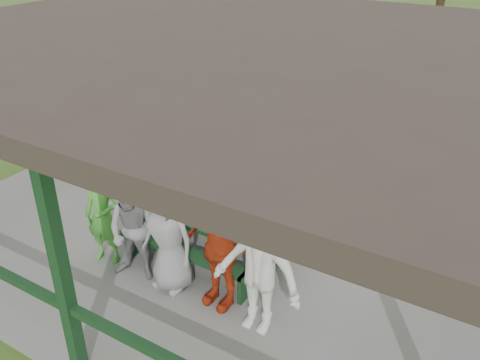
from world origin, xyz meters
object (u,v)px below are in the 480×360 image
Objects in this scene: contestant_red at (219,249)px; pickup_truck at (437,90)px; picnic_table_far at (267,180)px; spectator_lblue at (267,147)px; spectator_blue at (226,121)px; contestant_grey_left at (134,231)px; contestant_green at (103,216)px; picnic_table_near at (206,232)px; spectator_grey at (376,170)px; farm_trailer at (344,69)px; contestant_grey_mid at (169,236)px; contestant_white_fedora at (257,269)px.

contestant_red reaches higher than pickup_truck.
picnic_table_far is 0.90m from spectator_lblue.
spectator_blue is 0.30× the size of pickup_truck.
contestant_green is at bearing 161.03° from contestant_grey_left.
picnic_table_near is 8.71m from pickup_truck.
spectator_grey reaches higher than picnic_table_near.
contestant_grey_mid is at bearing -92.86° from farm_trailer.
contestant_grey_left is at bearing -122.88° from picnic_table_near.
contestant_red is at bearing -11.02° from contestant_green.
contestant_grey_mid is at bearing 72.55° from spectator_lblue.
spectator_blue is (-2.55, 4.12, -0.07)m from contestant_red.
contestant_grey_left is at bearing -167.84° from contestant_grey_mid.
spectator_lblue is 2.16m from spectator_grey.
pickup_truck is (3.34, 5.22, -0.15)m from spectator_blue.
farm_trailer is (0.40, 6.03, -0.22)m from spectator_blue.
spectator_lblue is at bearing 63.42° from contestant_green.
contestant_green reaches higher than spectator_lblue.
contestant_white_fedora is (2.04, -0.01, 0.15)m from contestant_grey_left.
pickup_truck is at bearing -99.42° from spectator_grey.
contestant_green is 1.25m from contestant_grey_mid.
spectator_blue is 6.05m from farm_trailer.
spectator_blue is (-1.76, 4.19, -0.03)m from contestant_grey_mid.
contestant_white_fedora is 10.71m from farm_trailer.
spectator_blue reaches higher than spectator_lblue.
pickup_truck is at bearing 76.62° from picnic_table_far.
contestant_grey_mid is 1.48m from contestant_white_fedora.
contestant_grey_left is at bearing -167.60° from contestant_red.
contestant_grey_mid is at bearing -92.79° from picnic_table_near.
contestant_grey_mid is at bearing -2.82° from contestant_grey_left.
picnic_table_near is at bearing 126.18° from spectator_blue.
spectator_lblue reaches higher than picnic_table_far.
contestant_grey_mid is (-0.02, -2.84, 0.39)m from picnic_table_far.
spectator_blue is 6.20m from pickup_truck.
contestant_grey_mid is 4.54m from spectator_blue.
spectator_lblue is at bearing 117.24° from contestant_white_fedora.
picnic_table_near is 1.22× the size of contestant_white_fedora.
contestant_grey_left is at bearing 157.48° from pickup_truck.
contestant_green is 3.70m from spectator_lblue.
contestant_white_fedora is at bearing 134.96° from spectator_blue.
contestant_green is 0.82× the size of contestant_white_fedora.
picnic_table_far is at bearing 92.27° from contestant_grey_mid.
contestant_white_fedora reaches higher than picnic_table_far.
picnic_table_near is 3.82m from spectator_blue.
contestant_green is at bearing -172.16° from contestant_red.
pickup_truck is (1.54, 8.57, 0.21)m from picnic_table_near.
farm_trailer is at bearing 100.51° from picnic_table_far.
spectator_blue reaches higher than contestant_green.
contestant_grey_mid is 0.79m from contestant_red.
contestant_grey_mid is 0.88× the size of contestant_white_fedora.
contestant_red reaches higher than spectator_lblue.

